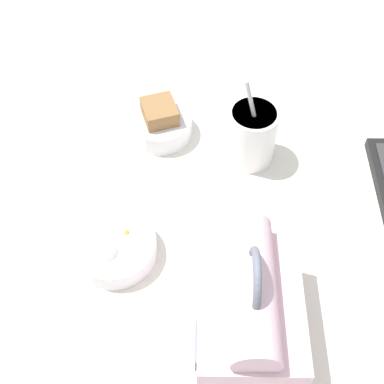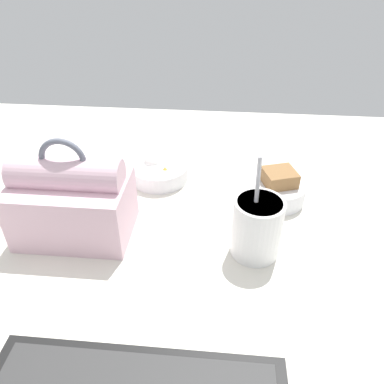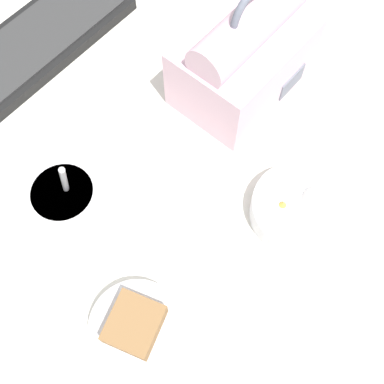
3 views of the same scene
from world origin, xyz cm
name	(u,v)px [view 3 (image 3 of 3)]	position (x,y,z in cm)	size (l,w,h in cm)	color
desk_surface	(174,195)	(0.00, 0.00, 1.00)	(140.00, 110.00, 2.00)	silver
keyboard	(28,49)	(3.56, 34.49, 3.02)	(36.82, 13.37, 2.10)	black
lunch_bag	(244,55)	(20.76, 4.31, 9.05)	(20.26, 13.74, 19.53)	beige
soup_cup	(72,208)	(-11.92, 6.64, 7.67)	(8.44, 8.44, 18.10)	white
bento_bowl_sandwich	(137,328)	(-17.27, -9.37, 4.63)	(11.41, 11.41, 7.05)	silver
bento_bowl_snacks	(298,209)	(8.48, -15.14, 3.99)	(12.91, 12.91, 5.39)	silver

